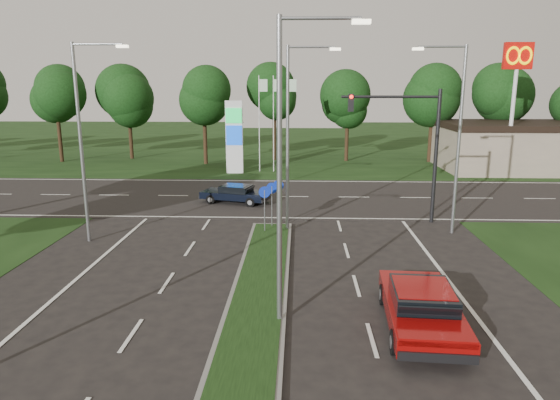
{
  "coord_description": "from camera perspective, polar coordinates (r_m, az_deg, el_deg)",
  "views": [
    {
      "loc": [
        1.36,
        -8.15,
        7.11
      ],
      "look_at": [
        0.54,
        13.37,
        2.2
      ],
      "focal_mm": 32.0,
      "sensor_mm": 36.0,
      "label": 1
    }
  ],
  "objects": [
    {
      "name": "traffic_signal",
      "position": [
        26.9,
        14.82,
        7.18
      ],
      "size": [
        5.1,
        0.42,
        7.0
      ],
      "color": "black",
      "rests_on": "ground"
    },
    {
      "name": "streetlight_median_near",
      "position": [
        14.3,
        0.73,
        4.68
      ],
      "size": [
        2.53,
        0.22,
        9.0
      ],
      "color": "gray",
      "rests_on": "ground"
    },
    {
      "name": "median_signs",
      "position": [
        25.17,
        -0.95,
        0.46
      ],
      "size": [
        1.16,
        1.76,
        2.38
      ],
      "color": "gray",
      "rests_on": "ground"
    },
    {
      "name": "commercial_building",
      "position": [
        49.0,
        27.22,
        5.44
      ],
      "size": [
        16.0,
        9.0,
        4.0
      ],
      "primitive_type": "cube",
      "color": "gray",
      "rests_on": "ground"
    },
    {
      "name": "red_sedan",
      "position": [
        15.74,
        15.86,
        -11.56
      ],
      "size": [
        2.36,
        5.1,
        1.37
      ],
      "rotation": [
        0.0,
        0.0,
        -0.07
      ],
      "color": "#8C0807",
      "rests_on": "ground"
    },
    {
      "name": "navy_sedan",
      "position": [
        31.2,
        -5.14,
        0.75
      ],
      "size": [
        4.39,
        2.71,
        1.13
      ],
      "rotation": [
        0.0,
        0.0,
        1.3
      ],
      "color": "black",
      "rests_on": "ground"
    },
    {
      "name": "cross_road",
      "position": [
        32.95,
        -0.22,
        0.38
      ],
      "size": [
        160.0,
        12.0,
        0.02
      ],
      "primitive_type": "cube",
      "color": "black",
      "rests_on": "ground"
    },
    {
      "name": "streetlight_left_far",
      "position": [
        24.25,
        -21.47,
        7.16
      ],
      "size": [
        2.53,
        0.22,
        9.0
      ],
      "color": "gray",
      "rests_on": "ground"
    },
    {
      "name": "median_kerb",
      "position": [
        14.11,
        -3.8,
        -17.16
      ],
      "size": [
        2.0,
        26.0,
        0.12
      ],
      "primitive_type": "cube",
      "color": "slate",
      "rests_on": "ground"
    },
    {
      "name": "verge_far",
      "position": [
        63.56,
        0.96,
        6.41
      ],
      "size": [
        160.0,
        50.0,
        0.02
      ],
      "primitive_type": "cube",
      "color": "black",
      "rests_on": "ground"
    },
    {
      "name": "gas_pylon",
      "position": [
        41.7,
        -4.95,
        7.4
      ],
      "size": [
        5.8,
        1.26,
        8.0
      ],
      "color": "silver",
      "rests_on": "ground"
    },
    {
      "name": "mcdonalds_sign",
      "position": [
        43.44,
        25.39,
        12.79
      ],
      "size": [
        2.2,
        0.47,
        10.4
      ],
      "color": "silver",
      "rests_on": "ground"
    },
    {
      "name": "streetlight_right_far",
      "position": [
        25.35,
        19.43,
        7.52
      ],
      "size": [
        2.53,
        0.22,
        9.0
      ],
      "rotation": [
        0.0,
        0.0,
        3.14
      ],
      "color": "gray",
      "rests_on": "ground"
    },
    {
      "name": "treeline_far",
      "position": [
        48.1,
        0.71,
        12.5
      ],
      "size": [
        6.0,
        6.0,
        9.9
      ],
      "color": "black",
      "rests_on": "ground"
    },
    {
      "name": "streetlight_median_far",
      "position": [
        24.24,
        1.35,
        8.03
      ],
      "size": [
        2.53,
        0.22,
        9.0
      ],
      "color": "gray",
      "rests_on": "ground"
    }
  ]
}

